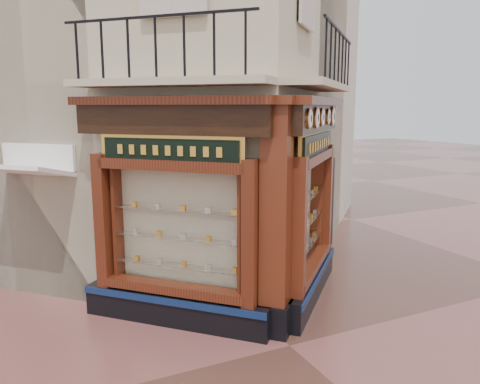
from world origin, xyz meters
TOP-DOWN VIEW (x-y plane):
  - ground at (0.00, 0.00)m, footprint 80.00×80.00m
  - main_building at (0.00, 6.16)m, footprint 11.31×11.31m
  - neighbour_left at (-2.47, 8.63)m, footprint 11.31×11.31m
  - neighbour_right at (2.47, 8.63)m, footprint 11.31×11.31m
  - shopfront_left at (-1.41, 1.57)m, footprint 2.86×2.86m
  - shopfront_right at (1.41, 1.57)m, footprint 2.86×2.86m
  - corner_pilaster at (0.00, 0.50)m, footprint 0.85×0.85m
  - balcony at (0.00, 1.49)m, footprint 5.94×2.97m
  - clock_a at (0.58, 0.48)m, footprint 0.27×0.27m
  - clock_b at (1.04, 0.94)m, footprint 0.30×0.30m
  - clock_c at (1.44, 1.34)m, footprint 0.28×0.28m
  - clock_d at (1.95, 1.84)m, footprint 0.26×0.26m
  - clock_e at (2.38, 2.28)m, footprint 0.32×0.32m
  - awning at (-3.71, 3.50)m, footprint 1.90×1.90m
  - signboard_left at (-1.46, 1.51)m, footprint 1.91×1.91m
  - signboard_right at (1.46, 1.51)m, footprint 2.07×2.07m

SIDE VIEW (x-z plane):
  - ground at x=0.00m, z-range 0.00..0.00m
  - awning at x=-3.71m, z-range -0.16..0.16m
  - corner_pilaster at x=0.00m, z-range -0.04..3.94m
  - shopfront_left at x=-1.41m, z-range -0.01..3.97m
  - shopfront_right at x=1.41m, z-range -0.01..3.97m
  - signboard_right at x=1.46m, z-range 2.82..3.38m
  - signboard_left at x=-1.46m, z-range 2.84..3.36m
  - clock_a at x=0.58m, z-range 3.45..3.79m
  - clock_c at x=1.44m, z-range 3.45..3.79m
  - clock_d at x=1.95m, z-range 3.46..3.78m
  - clock_b at x=1.04m, z-range 3.43..3.81m
  - clock_e at x=2.38m, z-range 3.42..3.82m
  - balcony at x=0.00m, z-range 3.70..4.73m
  - neighbour_left at x=-2.47m, z-range 0.00..11.00m
  - neighbour_right at x=2.47m, z-range 0.00..11.00m
  - main_building at x=0.00m, z-range 0.00..12.00m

